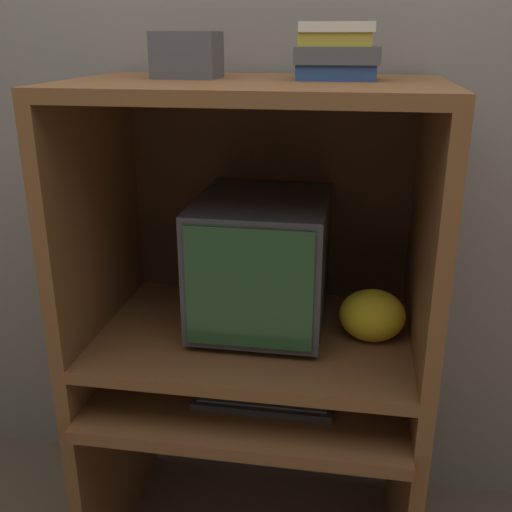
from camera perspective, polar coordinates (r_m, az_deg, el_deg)
name	(u,v)px	position (r m, az deg, el deg)	size (l,w,h in m)	color
wall_back	(274,130)	(1.96, 1.72, 11.93)	(6.00, 0.06, 2.60)	gray
desk_base	(253,445)	(1.94, -0.31, -17.51)	(0.97, 0.66, 0.61)	brown
desk_monitor_shelf	(255,341)	(1.78, -0.11, -8.08)	(0.97, 0.62, 0.16)	brown
hutch_upper	(257,173)	(1.65, 0.09, 7.88)	(0.97, 0.62, 0.71)	brown
crt_monitor	(262,260)	(1.74, 0.57, -0.41)	(0.37, 0.45, 0.38)	#333338
keyboard	(263,399)	(1.73, 0.72, -13.42)	(0.39, 0.14, 0.03)	#2D2D30
mouse	(351,405)	(1.72, 9.05, -13.82)	(0.06, 0.04, 0.03)	#B7B7B7
snack_bag	(372,315)	(1.72, 11.01, -5.57)	(0.18, 0.14, 0.15)	gold
book_stack	(337,53)	(1.60, 7.73, 18.61)	(0.21, 0.16, 0.14)	navy
storage_box	(187,55)	(1.67, -6.56, 18.49)	(0.17, 0.14, 0.12)	#4C4C51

